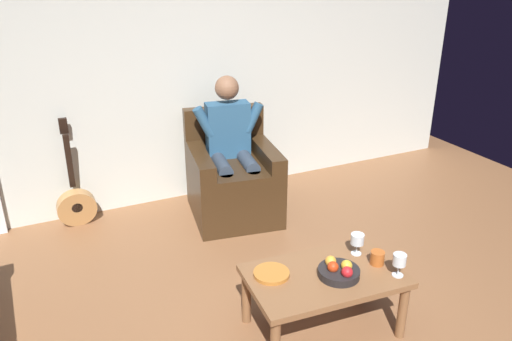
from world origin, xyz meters
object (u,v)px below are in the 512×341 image
Objects in this scene: person_seated at (231,143)px; candle_jar at (377,258)px; armchair at (233,180)px; wine_glass_far at (357,240)px; fruit_bowl at (339,271)px; guitar at (76,203)px; coffee_table at (324,282)px; wine_glass_near at (399,261)px; decorative_dish at (271,274)px.

candle_jar is at bearing 106.77° from person_seated.
wine_glass_far is at bearing 106.05° from armchair.
armchair reaches higher than fruit_bowl.
candle_jar is at bearing 126.40° from guitar.
wine_glass_far is at bearing 127.54° from guitar.
armchair is 1.67m from wine_glass_far.
wine_glass_far reaches higher than fruit_bowl.
coffee_table is 0.37m from wine_glass_far.
wine_glass_near is at bearing 107.16° from person_seated.
wine_glass_near is at bearing 152.10° from coffee_table.
person_seated is 8.50× the size of wine_glass_near.
wine_glass_far is at bearing -161.58° from coffee_table.
wine_glass_near is 0.37m from fruit_bowl.
guitar is at bearing -53.60° from candle_jar.
wine_glass_near is (-0.28, 1.98, -0.17)m from person_seated.
decorative_dish is at bearing -14.75° from candle_jar.
coffee_table is 11.16× the size of candle_jar.
person_seated is 1.50m from guitar.
guitar is at bearing -52.46° from wine_glass_far.
candle_jar is (-0.36, 0.05, 0.11)m from coffee_table.
wine_glass_near is 1.02× the size of wine_glass_far.
wine_glass_near is at bearing 105.18° from wine_glass_far.
decorative_dish is (0.62, -0.02, -0.09)m from wine_glass_far.
person_seated is 2.01m from wine_glass_near.
armchair is 4.24× the size of decorative_dish.
wine_glass_near is 1.67× the size of candle_jar.
armchair is at bearing 163.87° from guitar.
fruit_bowl is at bearing 33.15° from wine_glass_far.
armchair reaches higher than decorative_dish.
coffee_table is at bearing 157.74° from decorative_dish.
wine_glass_far is 0.63m from decorative_dish.
decorative_dish is (-0.95, 2.02, 0.22)m from guitar.
person_seated is 1.86m from candle_jar.
guitar is 2.59m from wine_glass_far.
fruit_bowl is at bearing 153.52° from decorative_dish.
candle_jar is at bearing -77.53° from wine_glass_near.
guitar is 2.89m from wine_glass_near.
armchair reaches higher than wine_glass_near.
armchair is 1.99m from wine_glass_near.
guitar reaches higher than decorative_dish.
candle_jar reaches higher than coffee_table.
person_seated is 5.69× the size of decorative_dish.
guitar is 10.90× the size of candle_jar.
wine_glass_far reaches higher than decorative_dish.
guitar is 6.53× the size of wine_glass_near.
decorative_dish is at bearing 84.64° from person_seated.
person_seated is at bearing -81.87° from wine_glass_near.
decorative_dish is (0.37, -0.19, -0.03)m from fruit_bowl.
fruit_bowl is 0.30m from candle_jar.
armchair is 0.36m from person_seated.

